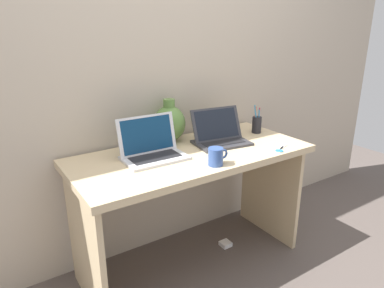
# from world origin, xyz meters

# --- Properties ---
(ground_plane) EXTENTS (6.00, 6.00, 0.00)m
(ground_plane) POSITION_xyz_m (0.00, 0.00, 0.00)
(ground_plane) COLOR #564C47
(back_wall) EXTENTS (4.40, 0.04, 2.40)m
(back_wall) POSITION_xyz_m (0.00, 0.36, 1.20)
(back_wall) COLOR #BCAD99
(back_wall) RESTS_ON ground
(desk) EXTENTS (1.40, 0.63, 0.76)m
(desk) POSITION_xyz_m (0.00, 0.00, 0.59)
(desk) COLOR #D1B78C
(desk) RESTS_ON ground
(laptop_left) EXTENTS (0.35, 0.24, 0.23)m
(laptop_left) POSITION_xyz_m (-0.23, 0.06, 0.82)
(laptop_left) COLOR silver
(laptop_left) RESTS_ON desk
(laptop_right) EXTENTS (0.36, 0.27, 0.21)m
(laptop_right) POSITION_xyz_m (0.24, 0.05, 0.81)
(laptop_right) COLOR #333338
(laptop_right) RESTS_ON desk
(green_vase) EXTENTS (0.20, 0.20, 0.27)m
(green_vase) POSITION_xyz_m (0.00, 0.26, 0.88)
(green_vase) COLOR #5B843D
(green_vase) RESTS_ON desk
(coffee_mug) EXTENTS (0.12, 0.08, 0.09)m
(coffee_mug) POSITION_xyz_m (-0.00, -0.23, 0.81)
(coffee_mug) COLOR #335199
(coffee_mug) RESTS_ON desk
(pen_cup) EXTENTS (0.06, 0.06, 0.19)m
(pen_cup) POSITION_xyz_m (0.58, 0.08, 0.82)
(pen_cup) COLOR black
(pen_cup) RESTS_ON desk
(scissors) EXTENTS (0.14, 0.10, 0.01)m
(scissors) POSITION_xyz_m (0.46, -0.26, 0.76)
(scissors) COLOR #B7B7BC
(scissors) RESTS_ON desk
(power_brick) EXTENTS (0.07, 0.07, 0.03)m
(power_brick) POSITION_xyz_m (0.29, 0.01, 0.01)
(power_brick) COLOR white
(power_brick) RESTS_ON ground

